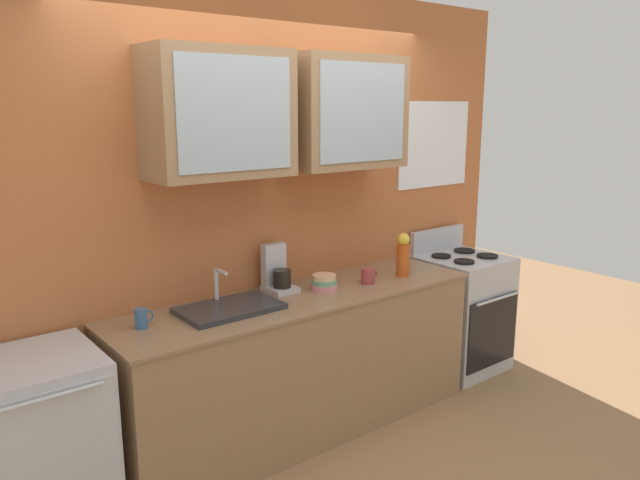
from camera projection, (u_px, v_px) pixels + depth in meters
ground_plane at (302, 429)px, 3.88m from camera, size 10.00×10.00×0.00m
back_wall_unit at (272, 185)px, 3.79m from camera, size 4.16×0.47×2.72m
counter at (301, 364)px, 3.79m from camera, size 2.37×0.63×0.88m
stove_range at (461, 312)px, 4.72m from camera, size 0.61×0.62×1.06m
sink_faucet at (229, 308)px, 3.41m from camera, size 0.56×0.35×0.22m
bowl_stack at (324, 283)px, 3.80m from camera, size 0.17×0.17×0.10m
vase at (403, 255)px, 4.09m from camera, size 0.09×0.09×0.29m
cup_near_sink at (142, 318)px, 3.14m from camera, size 0.10×0.06×0.10m
cup_near_bowls at (368, 276)px, 3.93m from camera, size 0.12×0.09×0.10m
dishwasher at (39, 448)px, 2.85m from camera, size 0.59×0.62×0.88m
coffee_maker at (277, 273)px, 3.78m from camera, size 0.17×0.20×0.29m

